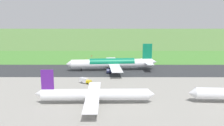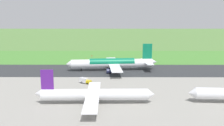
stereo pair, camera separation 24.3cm
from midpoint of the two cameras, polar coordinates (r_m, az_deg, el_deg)
ground_plane at (r=153.61m, az=0.41°, el=-1.65°), size 800.00×800.00×0.00m
runway_asphalt at (r=153.61m, az=0.41°, el=-1.64°), size 600.00×33.35×0.06m
apron_concrete at (r=97.64m, az=0.58°, el=-9.23°), size 440.00×110.00×0.05m
grass_verge_foreground at (r=192.37m, az=0.36°, el=0.97°), size 600.00×80.00×0.04m
airliner_main at (r=152.74m, az=0.10°, el=-0.05°), size 54.15×44.36×15.88m
airliner_parked_mid at (r=98.12m, az=-3.98°, el=-6.93°), size 45.29×36.97×13.24m
service_truck_baggage at (r=126.22m, az=-6.03°, el=-3.89°), size 6.15×4.82×2.65m
no_stopping_sign at (r=191.37m, az=-4.55°, el=1.34°), size 0.60×0.10×2.61m
traffic_cone_orange at (r=193.69m, az=-5.79°, el=1.06°), size 0.40×0.40×0.55m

